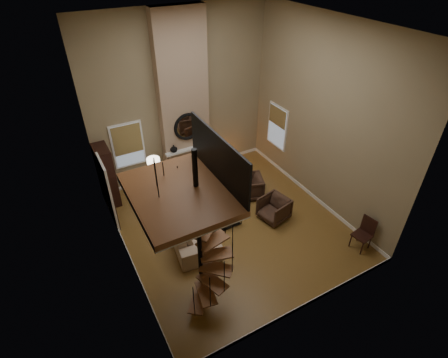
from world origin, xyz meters
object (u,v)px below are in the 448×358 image
armchair_far (276,208)px  coffee_table (222,219)px  floor_lamp (154,167)px  sofa (187,221)px  side_chair (365,232)px  hutch (107,176)px  armchair_near (252,186)px  accent_lamp (224,160)px

armchair_far → coffee_table: (-1.59, 0.42, -0.07)m
floor_lamp → sofa: bearing=-79.9°
coffee_table → side_chair: size_ratio=1.17×
sofa → floor_lamp: bearing=17.8°
sofa → side_chair: size_ratio=2.96×
hutch → floor_lamp: bearing=-35.7°
armchair_near → floor_lamp: 3.18m
armchair_far → side_chair: 2.53m
sofa → armchair_far: sofa is taller
armchair_far → coffee_table: size_ratio=0.72×
coffee_table → side_chair: bearing=-40.6°
coffee_table → floor_lamp: (-1.28, 1.86, 1.13)m
hutch → armchair_far: 5.25m
armchair_near → coffee_table: size_ratio=0.74×
armchair_far → sofa: bearing=-117.1°
hutch → sofa: 2.99m
armchair_far → floor_lamp: floor_lamp is taller
sofa → armchair_far: (2.58, -0.69, -0.04)m
sofa → floor_lamp: size_ratio=1.66×
sofa → coffee_table: size_ratio=2.53×
coffee_table → armchair_far: bearing=-14.7°
hutch → sofa: (1.55, -2.49, -0.55)m
armchair_far → coffee_table: armchair_far is taller
hutch → armchair_far: bearing=-37.7°
floor_lamp → side_chair: size_ratio=1.79×
armchair_near → coffee_table: bearing=-41.9°
armchair_far → floor_lamp: (-2.87, 2.28, 1.06)m
armchair_far → side_chair: bearing=20.8°
sofa → armchair_near: 2.60m
armchair_near → accent_lamp: size_ratio=1.67×
armchair_near → floor_lamp: size_ratio=0.48×
armchair_near → armchair_far: (0.05, -1.25, 0.00)m
sofa → armchair_near: size_ratio=3.45×
sofa → accent_lamp: bearing=-37.9°
hutch → side_chair: hutch is taller
hutch → accent_lamp: (4.14, 0.05, -0.70)m
accent_lamp → side_chair: side_chair is taller
coffee_table → side_chair: (2.96, -2.54, 0.24)m
sofa → accent_lamp: size_ratio=5.76×
sofa → coffee_table: (0.99, -0.28, -0.11)m
floor_lamp → armchair_far: bearing=-38.5°
armchair_near → armchair_far: 1.25m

